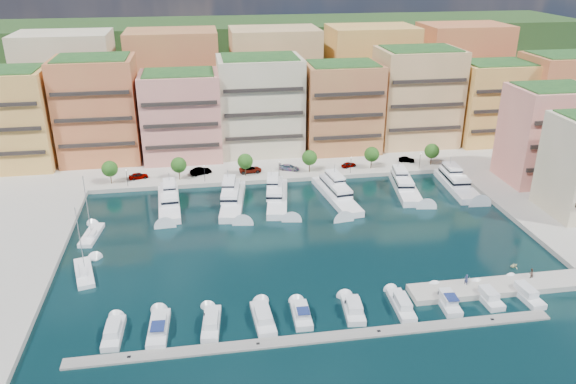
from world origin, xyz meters
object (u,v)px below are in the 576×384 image
cruiser_2 (211,324)px  person_1 (531,273)px  cruiser_7 (447,301)px  car_2 (250,169)px  lamppost_0 (127,175)px  yacht_3 (277,195)px  tree_0 (110,169)px  tree_5 (432,151)px  car_0 (138,176)px  car_3 (289,167)px  lamppost_3 (351,162)px  sailboat_1 (84,273)px  car_5 (406,160)px  tender_3 (514,265)px  yacht_2 (233,198)px  yacht_6 (456,183)px  lamppost_2 (279,166)px  yacht_1 (169,201)px  lamppost_4 (420,158)px  cruiser_5 (353,310)px  sailboat_2 (92,236)px  cruiser_0 (114,333)px  cruiser_6 (401,305)px  car_4 (349,165)px  tree_2 (245,161)px  tree_3 (310,158)px  yacht_4 (336,193)px  car_1 (201,171)px  cruiser_3 (263,319)px  person_0 (466,279)px  tree_1 (179,165)px  tender_1 (470,279)px  cruiser_1 (159,329)px  lamppost_1 (204,171)px  cruiser_8 (487,297)px  tree_4 (372,154)px  yacht_5 (404,186)px

cruiser_2 → person_1: size_ratio=4.85×
cruiser_7 → car_2: (-25.56, 60.09, 1.21)m
lamppost_0 → yacht_3: 35.81m
tree_0 → tree_5: (80.00, 0.00, 0.00)m
car_0 → car_3: 37.09m
tree_5 → lamppost_3: tree_5 is taller
sailboat_1 → car_5: size_ratio=3.23×
tender_3 → car_5: size_ratio=0.41×
yacht_2 → yacht_6: (53.20, 0.45, -0.00)m
tree_0 → lamppost_2: tree_0 is taller
lamppost_0 → yacht_1: 14.79m
sailboat_1 → person_1: 76.85m
lamppost_4 → cruiser_5: 64.61m
tree_0 → lamppost_4: size_ratio=1.35×
sailboat_2 → cruiser_0: bearing=-76.0°
tree_5 → cruiser_6: tree_5 is taller
cruiser_5 → cruiser_2: bearing=-180.0°
cruiser_2 → car_4: size_ratio=2.13×
tree_2 → car_0: (-25.90, 2.11, -2.97)m
tree_3 → yacht_3: tree_3 is taller
lamppost_3 → yacht_4: bearing=-119.0°
tender_3 → car_1: bearing=28.2°
cruiser_3 → car_2: 60.22m
car_1 → person_0: person_0 is taller
tree_1 → person_1: tree_1 is taller
lamppost_2 → tender_1: 56.49m
tree_2 → cruiser_3: size_ratio=0.66×
yacht_1 → yacht_3: (24.02, -0.60, 0.12)m
car_1 → car_5: bearing=-109.4°
tree_5 → cruiser_1: tree_5 is taller
tree_0 → yacht_6: tree_0 is taller
lamppost_1 → person_0: size_ratio=2.22×
tree_2 → cruiser_8: 67.39m
tree_4 → yacht_4: 19.56m
yacht_5 → tree_3: bearing=147.7°
lamppost_3 → car_0: lamppost_3 is taller
yacht_1 → car_3: size_ratio=3.74×
tree_4 → cruiser_8: bearing=-88.1°
tree_4 → lamppost_2: size_ratio=1.35×
car_0 → person_1: person_1 is taller
cruiser_1 → cruiser_7: (45.16, 0.01, 0.00)m
tree_1 → yacht_1: size_ratio=0.30×
tree_5 → cruiser_0: 93.13m
yacht_4 → sailboat_2: (-52.12, -10.98, -0.78)m
yacht_4 → cruiser_5: yacht_4 is taller
yacht_6 → tree_0: bearing=170.8°
tree_4 → sailboat_2: size_ratio=0.43×
car_3 → yacht_2: bearing=156.4°
tree_0 → car_5: bearing=2.2°
car_1 → tender_1: bearing=-160.7°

